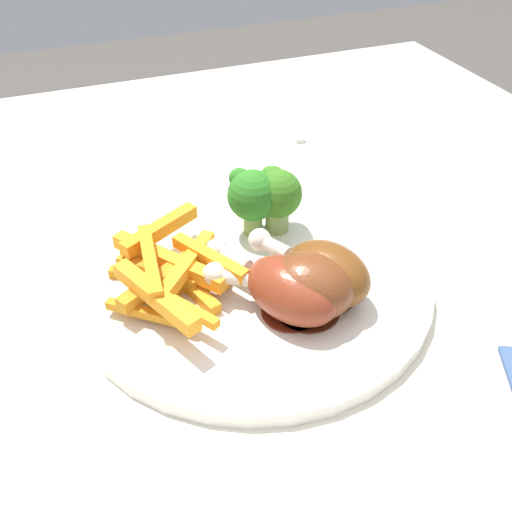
% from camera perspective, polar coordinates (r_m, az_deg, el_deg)
% --- Properties ---
extents(dining_table, '(0.97, 0.87, 0.74)m').
position_cam_1_polar(dining_table, '(0.59, 3.66, -9.92)').
color(dining_table, silver).
rests_on(dining_table, ground_plane).
extents(dinner_plate, '(0.29, 0.29, 0.01)m').
position_cam_1_polar(dinner_plate, '(0.49, -0.00, -2.40)').
color(dinner_plate, white).
rests_on(dinner_plate, dining_table).
extents(broccoli_floret_front, '(0.05, 0.05, 0.06)m').
position_cam_1_polar(broccoli_floret_front, '(0.51, -0.43, 5.88)').
color(broccoli_floret_front, '#81A24E').
rests_on(broccoli_floret_front, dinner_plate).
extents(broccoli_floret_middle, '(0.05, 0.05, 0.06)m').
position_cam_1_polar(broccoli_floret_middle, '(0.52, 1.93, 6.13)').
color(broccoli_floret_middle, '#88A45B').
rests_on(broccoli_floret_middle, dinner_plate).
extents(carrot_fries_pile, '(0.15, 0.11, 0.04)m').
position_cam_1_polar(carrot_fries_pile, '(0.46, -8.25, -1.49)').
color(carrot_fries_pile, orange).
rests_on(carrot_fries_pile, dinner_plate).
extents(chicken_drumstick_near, '(0.09, 0.11, 0.05)m').
position_cam_1_polar(chicken_drumstick_near, '(0.44, 4.65, -2.91)').
color(chicken_drumstick_near, '#4E2110').
rests_on(chicken_drumstick_near, dinner_plate).
extents(chicken_drumstick_far, '(0.12, 0.08, 0.05)m').
position_cam_1_polar(chicken_drumstick_far, '(0.46, 6.53, -1.52)').
color(chicken_drumstick_far, '#4C240D').
rests_on(chicken_drumstick_far, dinner_plate).
extents(chicken_drumstick_extra, '(0.13, 0.09, 0.05)m').
position_cam_1_polar(chicken_drumstick_extra, '(0.44, 2.99, -3.12)').
color(chicken_drumstick_extra, '#5D1E10').
rests_on(chicken_drumstick_extra, dinner_plate).
extents(fork, '(0.19, 0.05, 0.00)m').
position_cam_1_polar(fork, '(0.79, 2.62, 14.05)').
color(fork, silver).
rests_on(fork, dining_table).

